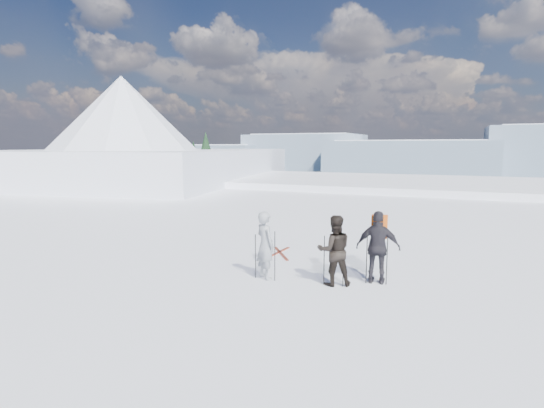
{
  "coord_description": "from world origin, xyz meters",
  "views": [
    {
      "loc": [
        2.23,
        -7.9,
        3.42
      ],
      "look_at": [
        -2.45,
        3.0,
        1.79
      ],
      "focal_mm": 28.0,
      "sensor_mm": 36.0,
      "label": 1
    }
  ],
  "objects": [
    {
      "name": "far_mountain_range",
      "position": [
        29.6,
        454.78,
        -7.19
      ],
      "size": [
        770.0,
        110.0,
        53.0
      ],
      "color": "slate",
      "rests_on": "ground"
    },
    {
      "name": "skis_loose",
      "position": [
        -2.77,
        4.31,
        0.01
      ],
      "size": [
        1.05,
        1.7,
        0.03
      ],
      "color": "black",
      "rests_on": "ground"
    },
    {
      "name": "skier_dark",
      "position": [
        -0.36,
        2.02,
        0.88
      ],
      "size": [
        1.06,
        0.97,
        1.75
      ],
      "primitive_type": "imported",
      "rotation": [
        0.0,
        0.0,
        3.6
      ],
      "color": "black",
      "rests_on": "ground"
    },
    {
      "name": "skier_grey",
      "position": [
        -2.14,
        1.83,
        0.88
      ],
      "size": [
        0.77,
        0.71,
        1.76
      ],
      "primitive_type": "imported",
      "rotation": [
        0.0,
        0.0,
        2.54
      ],
      "color": "gray",
      "rests_on": "ground"
    },
    {
      "name": "ski_poles",
      "position": [
        -0.6,
        2.09,
        0.62
      ],
      "size": [
        3.24,
        0.86,
        1.34
      ],
      "color": "black",
      "rests_on": "ground"
    },
    {
      "name": "backpack",
      "position": [
        0.58,
        2.84,
        2.12
      ],
      "size": [
        0.41,
        0.26,
        0.58
      ],
      "primitive_type": "cube",
      "rotation": [
        0.0,
        0.0,
        3.24
      ],
      "color": "#DD5914",
      "rests_on": "skier_pack"
    },
    {
      "name": "skier_pack",
      "position": [
        0.6,
        2.59,
        0.91
      ],
      "size": [
        1.11,
        0.55,
        1.83
      ],
      "primitive_type": "imported",
      "rotation": [
        0.0,
        0.0,
        3.24
      ],
      "color": "black",
      "rests_on": "ground"
    },
    {
      "name": "lake_basin",
      "position": [
        0.0,
        30.0,
        -6.5
      ],
      "size": [
        820.0,
        820.0,
        71.62
      ],
      "color": "white",
      "rests_on": "ground"
    },
    {
      "name": "near_ridge",
      "position": [
        -26.56,
        29.34,
        -3.48
      ],
      "size": [
        31.37,
        35.68,
        25.62
      ],
      "color": "white",
      "rests_on": "ground"
    }
  ]
}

